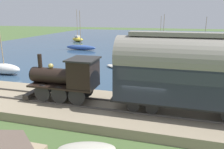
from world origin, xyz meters
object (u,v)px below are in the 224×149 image
Objects in this scene: passenger_coach at (191,71)px; rowboat_far_out at (219,76)px; rowboat_mid_harbor at (183,77)px; beached_dinghy at (87,149)px; sailboat_white at (4,68)px; sailboat_green at (163,46)px; sailboat_yellow at (78,39)px; sailboat_blue at (81,47)px; rowboat_off_pier at (115,67)px; sailboat_black at (204,44)px; steam_locomotive at (69,76)px; sailboat_brown at (160,41)px.

passenger_coach is 12.38m from rowboat_far_out.
beached_dinghy reaches higher than rowboat_mid_harbor.
sailboat_white is 28.11m from sailboat_green.
sailboat_yellow is at bearing 99.24° from sailboat_green.
sailboat_blue is 2.38× the size of beached_dinghy.
sailboat_yellow is 2.69× the size of rowboat_off_pier.
sailboat_yellow is 1.17× the size of sailboat_green.
rowboat_mid_harbor is 3.80m from rowboat_far_out.
sailboat_black is 23.67m from rowboat_mid_harbor.
sailboat_black is at bearing -67.94° from sailboat_blue.
rowboat_off_pier is at bearing -139.05° from sailboat_blue.
beached_dinghy is at bearing -125.08° from sailboat_yellow.
rowboat_off_pier is at bearing -58.67° from sailboat_white.
passenger_coach is 7.21m from beached_dinghy.
sailboat_black reaches higher than steam_locomotive.
sailboat_green is at bearing -1.00° from rowboat_far_out.
sailboat_blue is at bearing -6.38° from rowboat_mid_harbor.
rowboat_far_out reaches higher than rowboat_mid_harbor.
passenger_coach is at bearing 158.54° from sailboat_black.
sailboat_black reaches higher than rowboat_far_out.
sailboat_blue reaches higher than sailboat_green.
sailboat_white is 18.10m from beached_dinghy.
steam_locomotive is at bearing -146.65° from rowboat_off_pier.
sailboat_yellow is at bearing 65.81° from rowboat_off_pier.
beached_dinghy reaches higher than rowboat_off_pier.
beached_dinghy is at bearing 152.53° from sailboat_black.
steam_locomotive is 13.23m from sailboat_white.
sailboat_green is at bearing 16.33° from rowboat_off_pier.
rowboat_off_pier is 1.24× the size of rowboat_mid_harbor.
sailboat_green is at bearing 101.92° from sailboat_black.
sailboat_green is 17.62m from rowboat_off_pier.
steam_locomotive is 2.26× the size of rowboat_mid_harbor.
sailboat_yellow reaches higher than beached_dinghy.
sailboat_white is 23.31m from rowboat_far_out.
rowboat_mid_harbor is at bearing 87.55° from rowboat_far_out.
sailboat_white reaches higher than sailboat_brown.
sailboat_white is at bearing 52.25° from beached_dinghy.
sailboat_blue is 15.86m from rowboat_off_pier.
steam_locomotive is 0.57× the size of passenger_coach.
sailboat_blue is 3.23× the size of rowboat_far_out.
passenger_coach is at bearing -46.97° from beached_dinghy.
sailboat_yellow is 13.79m from sailboat_blue.
rowboat_off_pier is (-24.67, -16.16, -0.44)m from sailboat_yellow.
sailboat_brown is at bearing -22.22° from sailboat_white.
sailboat_yellow reaches higher than rowboat_mid_harbor.
sailboat_white is 3.34× the size of rowboat_mid_harbor.
steam_locomotive is 30.14m from sailboat_green.
sailboat_brown is at bearing -5.54° from rowboat_far_out.
steam_locomotive reaches higher than rowboat_mid_harbor.
sailboat_black is at bearing -8.11° from passenger_coach.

